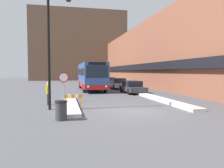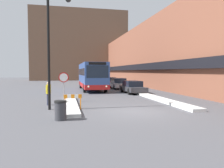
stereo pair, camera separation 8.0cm
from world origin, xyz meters
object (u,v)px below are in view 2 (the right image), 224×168
(parked_car_front, at_px, (132,87))
(parked_car_back, at_px, (110,82))
(construction_barricade, at_px, (73,99))
(stop_sign, at_px, (64,81))
(parked_car_middle, at_px, (118,83))
(trash_bin, at_px, (60,110))
(pedestrian, at_px, (48,91))
(street_lamp, at_px, (53,39))
(city_bus, at_px, (92,76))

(parked_car_front, distance_m, parked_car_back, 12.22)
(construction_barricade, bearing_deg, stop_sign, 99.26)
(parked_car_middle, height_order, parked_car_back, parked_car_middle)
(parked_car_back, relative_size, trash_bin, 4.69)
(parked_car_front, distance_m, pedestrian, 10.79)
(parked_car_middle, bearing_deg, construction_barricade, -113.19)
(parked_car_front, bearing_deg, pedestrian, -140.37)
(stop_sign, xyz_separation_m, construction_barricade, (0.57, -3.48, -0.99))
(stop_sign, distance_m, trash_bin, 6.42)
(stop_sign, bearing_deg, parked_car_front, 37.97)
(parked_car_back, bearing_deg, street_lamp, -110.39)
(stop_sign, height_order, pedestrian, stop_sign)
(pedestrian, bearing_deg, stop_sign, -23.32)
(city_bus, relative_size, street_lamp, 1.49)
(street_lamp, distance_m, construction_barricade, 3.83)
(trash_bin, distance_m, construction_barricade, 2.92)
(parked_car_middle, bearing_deg, pedestrian, -121.88)
(stop_sign, distance_m, pedestrian, 1.74)
(construction_barricade, bearing_deg, pedestrian, 125.42)
(parked_car_front, bearing_deg, parked_car_back, 90.00)
(parked_car_front, relative_size, parked_car_back, 1.06)
(city_bus, height_order, parked_car_middle, city_bus)
(parked_car_back, distance_m, trash_bin, 25.29)
(stop_sign, bearing_deg, city_bus, 72.25)
(parked_car_back, relative_size, street_lamp, 0.63)
(city_bus, relative_size, construction_barricade, 9.55)
(parked_car_front, height_order, construction_barricade, parked_car_front)
(parked_car_back, height_order, pedestrian, pedestrian)
(parked_car_back, bearing_deg, stop_sign, -112.09)
(street_lamp, bearing_deg, parked_car_front, 48.54)
(parked_car_front, distance_m, stop_sign, 9.26)
(parked_car_middle, distance_m, parked_car_back, 5.74)
(city_bus, distance_m, parked_car_middle, 4.29)
(parked_car_middle, xyz_separation_m, pedestrian, (-8.30, -13.35, 0.26))
(parked_car_back, height_order, trash_bin, parked_car_back)
(construction_barricade, bearing_deg, parked_car_back, 72.61)
(street_lamp, bearing_deg, construction_barricade, -13.73)
(city_bus, xyz_separation_m, trash_bin, (-3.51, -16.93, -1.33))
(parked_car_front, xyz_separation_m, stop_sign, (-7.26, -5.66, 0.96))
(parked_car_front, height_order, street_lamp, street_lamp)
(parked_car_middle, bearing_deg, trash_bin, -111.77)
(city_bus, relative_size, parked_car_front, 2.21)
(stop_sign, relative_size, construction_barricade, 2.07)
(city_bus, distance_m, pedestrian, 12.66)
(parked_car_back, xyz_separation_m, stop_sign, (-7.26, -17.88, 0.95))
(parked_car_back, distance_m, stop_sign, 19.32)
(trash_bin, height_order, construction_barricade, trash_bin)
(city_bus, height_order, stop_sign, city_bus)
(city_bus, height_order, street_lamp, street_lamp)
(parked_car_back, distance_m, pedestrian, 20.82)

